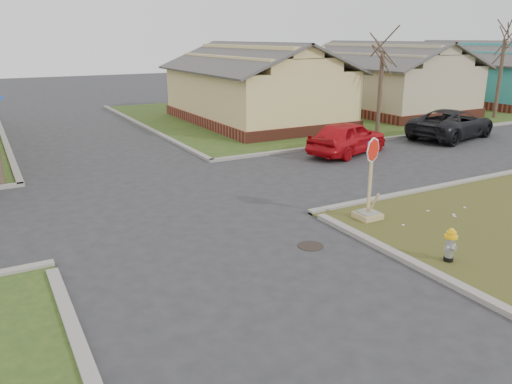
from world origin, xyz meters
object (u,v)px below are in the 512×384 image
red_sedan (348,137)px  fire_hydrant (450,243)px  stop_sign (369,201)px  dark_pickup (452,124)px

red_sedan → fire_hydrant: bearing=134.6°
stop_sign → dark_pickup: bearing=32.1°
stop_sign → dark_pickup: size_ratio=0.44×
fire_hydrant → dark_pickup: bearing=31.8°
fire_hydrant → dark_pickup: (11.89, 10.12, 0.25)m
fire_hydrant → stop_sign: size_ratio=0.34×
red_sedan → dark_pickup: size_ratio=0.82×
stop_sign → dark_pickup: stop_sign is taller
stop_sign → dark_pickup: (11.61, 7.06, 0.18)m
fire_hydrant → red_sedan: (5.03, 9.89, 0.25)m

